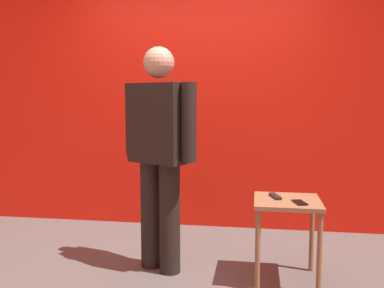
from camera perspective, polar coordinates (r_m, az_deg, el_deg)
back_wall_red at (r=4.40m, az=0.50°, el=9.80°), size 6.20×0.12×3.23m
standing_person at (r=3.23m, az=-4.40°, el=-0.47°), size 0.65×0.42×1.73m
side_table at (r=3.19m, az=12.72°, el=-9.25°), size 0.47×0.47×0.61m
cell_phone at (r=3.08m, az=14.35°, el=-7.67°), size 0.11×0.16×0.01m
tv_remote at (r=3.20m, az=11.18°, el=-6.94°), size 0.09×0.18×0.02m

